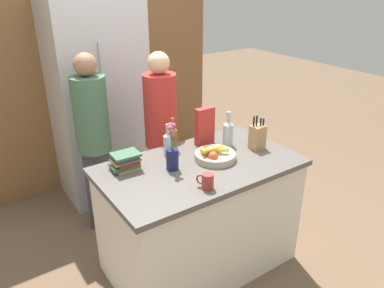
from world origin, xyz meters
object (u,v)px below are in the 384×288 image
Objects in this scene: coffee_mug at (207,181)px; person_in_blue at (161,130)px; bottle_wine at (173,138)px; knife_block at (257,137)px; person_at_sink at (93,135)px; book_stack at (125,161)px; bottle_oil at (168,143)px; flower_vase at (172,154)px; fruit_bowl at (214,155)px; cereal_box at (205,126)px; bottle_vinegar at (228,132)px; refrigerator at (100,103)px.

person_in_blue is at bearing 76.28° from coffee_mug.
knife_block is at bearing -31.46° from bottle_wine.
person_at_sink is (-0.29, 1.23, -0.05)m from coffee_mug.
book_stack is 0.71m from person_at_sink.
book_stack is at bearing 165.61° from knife_block.
bottle_oil is at bearing 85.38° from coffee_mug.
bottle_oil is (0.04, 0.55, 0.05)m from coffee_mug.
bottle_wine reaches higher than bottle_oil.
person_in_blue is (0.29, 0.67, -0.12)m from flower_vase.
book_stack is (-1.00, 0.26, -0.03)m from knife_block.
book_stack is 0.80× the size of bottle_wine.
fruit_bowl is 1.02× the size of cereal_box.
flower_vase is 0.74m from person_in_blue.
bottle_oil reaches higher than fruit_bowl.
bottle_vinegar is 1.14m from person_at_sink.
person_at_sink reaches higher than flower_vase.
person_in_blue is (0.20, 0.46, -0.10)m from bottle_oil.
bottle_vinegar is at bearing -68.87° from refrigerator.
refrigerator is 1.23× the size of person_at_sink.
book_stack is at bearing -175.41° from bottle_oil.
fruit_bowl is 0.19× the size of person_at_sink.
flower_vase is 0.93m from person_at_sink.
refrigerator is 1.29m from cereal_box.
person_in_blue is (-0.28, 0.57, -0.11)m from bottle_vinegar.
cereal_box reaches higher than coffee_mug.
person_at_sink reaches higher than bottle_oil.
fruit_bowl is 0.34m from flower_vase.
refrigerator reaches higher than book_stack.
knife_block is at bearing -5.94° from flower_vase.
knife_block is at bearing -4.54° from fruit_bowl.
knife_block is at bearing -46.39° from cereal_box.
flower_vase is 1.33× the size of bottle_wine.
cereal_box is 0.19× the size of person_in_blue.
person_at_sink is at bearing 135.09° from knife_block.
book_stack is 0.45m from bottle_wine.
cereal_box is at bearing -21.54° from person_at_sink.
bottle_wine is (-0.56, 0.34, 0.01)m from knife_block.
refrigerator is 5.66× the size of flower_vase.
bottle_vinegar reaches higher than bottle_wine.
cereal_box is at bearing -8.40° from bottle_wine.
fruit_bowl is 0.36m from bottle_oil.
refrigerator is at bearing 89.93° from coffee_mug.
fruit_bowl is 1.23× the size of bottle_oil.
flower_vase is 1.16× the size of cereal_box.
bottle_oil is 0.10m from bottle_wine.
book_stack is (-0.27, 0.18, -0.05)m from flower_vase.
knife_block is at bearing -22.19° from person_at_sink.
bottle_wine is (0.08, 0.06, 0.01)m from bottle_oil.
flower_vase is (-0.73, 0.08, 0.02)m from knife_block.
coffee_mug is at bearing -101.46° from bottle_wine.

